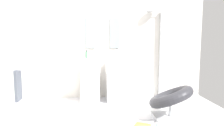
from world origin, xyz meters
The scene contains 14 objects.
ground_plane centered at (0.00, 0.00, -0.02)m, with size 4.80×3.60×0.04m, color silver.
rear_partition centered at (0.00, 1.65, 1.30)m, with size 4.80×0.10×2.60m, color silver.
pedestal_sink_left centered at (-0.28, 1.24, 0.52)m, with size 0.44×0.44×1.09m.
pedestal_sink_right centered at (0.28, 1.24, 0.52)m, with size 0.44×0.44×1.09m.
vanity_mirror_left centered at (-0.28, 1.58, 1.53)m, with size 0.22×0.03×0.70m, color #8C9EA8.
vanity_mirror_right centered at (0.28, 1.58, 1.53)m, with size 0.22×0.03×0.70m, color #8C9EA8.
shower_column centered at (1.41, 1.53, 1.08)m, with size 0.49×0.24×2.05m.
lounge_chair centered at (1.14, 0.17, 0.35)m, with size 1.09×1.09×0.65m.
towel_rack centered at (-1.41, 0.13, 0.63)m, with size 0.37×0.22×0.95m.
magazine_ochre centered at (0.59, -0.09, 0.02)m, with size 0.24×0.17×0.02m, color gold.
coffee_mug centered at (0.80, -0.21, 0.06)m, with size 0.07×0.07×0.09m, color white.
soap_bottle_white centered at (-0.20, 1.15, 1.05)m, with size 0.04×0.04×0.15m.
soap_bottle_clear centered at (0.32, 1.34, 1.08)m, with size 0.05×0.05×0.20m.
soap_bottle_green centered at (-0.35, 1.10, 1.06)m, with size 0.05×0.05×0.17m.
Camera 1 is at (-0.10, -3.01, 1.37)m, focal length 31.25 mm.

